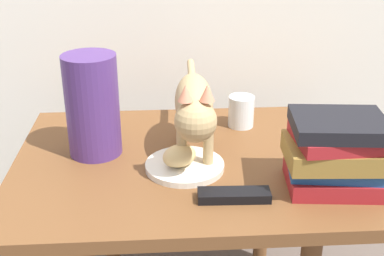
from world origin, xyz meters
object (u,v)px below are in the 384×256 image
at_px(tv_remote, 234,195).
at_px(bread_roll, 179,156).
at_px(plate, 185,166).
at_px(candle_jar, 241,113).
at_px(green_vase, 92,105).
at_px(side_table, 192,181).
at_px(book_stack, 335,153).
at_px(cat, 194,106).

bearing_deg(tv_remote, bread_roll, 131.81).
xyz_separation_m(plate, candle_jar, (0.17, 0.23, 0.03)).
relative_size(bread_roll, tv_remote, 0.53).
bearing_deg(bread_roll, green_vase, 151.48).
relative_size(side_table, bread_roll, 10.61).
xyz_separation_m(bread_roll, green_vase, (-0.20, 0.11, 0.08)).
bearing_deg(book_stack, side_table, 152.70).
distance_m(side_table, plate, 0.09).
height_order(cat, green_vase, green_vase).
distance_m(plate, book_stack, 0.34).
relative_size(side_table, cat, 1.77).
bearing_deg(plate, cat, 65.11).
bearing_deg(candle_jar, cat, -128.16).
xyz_separation_m(plate, tv_remote, (0.09, -0.14, 0.00)).
distance_m(bread_roll, cat, 0.12).
xyz_separation_m(bread_roll, cat, (0.04, 0.07, 0.09)).
relative_size(bread_roll, candle_jar, 0.94).
distance_m(side_table, tv_remote, 0.22).
bearing_deg(cat, green_vase, 169.72).
bearing_deg(cat, bread_roll, -120.19).
bearing_deg(side_table, candle_jar, 51.64).
height_order(side_table, candle_jar, candle_jar).
xyz_separation_m(bread_roll, tv_remote, (0.11, -0.13, -0.03)).
height_order(plate, candle_jar, candle_jar).
height_order(candle_jar, tv_remote, candle_jar).
relative_size(bread_roll, green_vase, 0.32).
bearing_deg(tv_remote, cat, 111.56).
distance_m(plate, cat, 0.14).
distance_m(side_table, bread_roll, 0.12).
relative_size(green_vase, candle_jar, 2.90).
height_order(bread_roll, tv_remote, bread_roll).
bearing_deg(book_stack, candle_jar, 113.48).
bearing_deg(green_vase, book_stack, -20.83).
bearing_deg(tv_remote, candle_jar, 81.11).
bearing_deg(green_vase, tv_remote, -37.66).
bearing_deg(tv_remote, book_stack, 11.83).
relative_size(plate, green_vase, 0.74).
relative_size(book_stack, candle_jar, 2.49).
bearing_deg(candle_jar, tv_remote, -100.83).
height_order(plate, green_vase, green_vase).
distance_m(candle_jar, tv_remote, 0.38).
bearing_deg(plate, side_table, 67.93).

